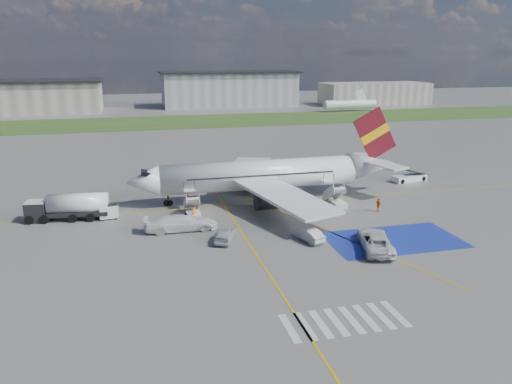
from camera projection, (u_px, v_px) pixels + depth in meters
ground at (291, 235)px, 53.80m from camera, size 400.00×400.00×0.00m
grass_strip at (188, 122)px, 142.50m from camera, size 400.00×30.00×0.01m
taxiway_line_main at (263, 204)px, 65.00m from camera, size 120.00×0.20×0.01m
taxiway_line_cross at (272, 279)px, 43.28m from camera, size 0.20×60.00×0.01m
taxiway_line_diag at (263, 204)px, 65.00m from camera, size 20.71×56.45×0.01m
staging_box at (393, 240)px, 52.42m from camera, size 14.00×8.00×0.01m
crosswalk at (344, 321)px, 36.57m from camera, size 9.00×4.00×0.01m
terminal_west at (4, 98)px, 160.85m from camera, size 60.00×22.00×10.00m
terminal_centre at (229, 89)px, 182.95m from camera, size 48.00×18.00×12.00m
terminal_east at (374, 93)px, 189.93m from camera, size 40.00×16.00×8.00m
airliner at (270, 174)px, 66.31m from camera, size 36.81×32.95×11.92m
airstairs_fwd at (193, 212)px, 59.52m from camera, size 1.90×5.20×3.60m
airstairs_aft at (337, 201)px, 63.88m from camera, size 1.90×5.20×3.60m
fuel_tanker at (68, 209)px, 58.41m from camera, size 9.47×3.57×3.16m
gpu_cart at (109, 212)px, 58.88m from camera, size 2.28×1.63×1.77m
belt_loader at (409, 178)px, 76.32m from camera, size 6.13×3.09×1.77m
car_silver_a at (226, 233)px, 52.03m from camera, size 3.43×4.99×1.58m
car_silver_b at (309, 235)px, 52.02m from camera, size 2.58×4.29×1.34m
van_white_a at (375, 238)px, 49.80m from camera, size 4.38×6.54×2.25m
van_white_b at (181, 220)px, 54.85m from camera, size 6.01×2.52×2.34m
crew_fwd at (193, 214)px, 58.29m from camera, size 0.68×0.63×1.55m
crew_nose at (187, 198)px, 64.24m from camera, size 0.88×1.00×1.75m
crew_aft at (378, 205)px, 61.60m from camera, size 0.65×1.08×1.72m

